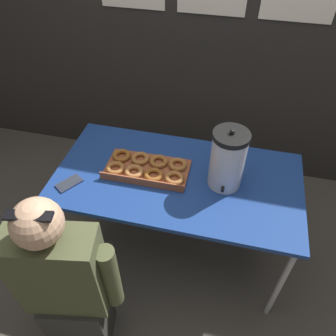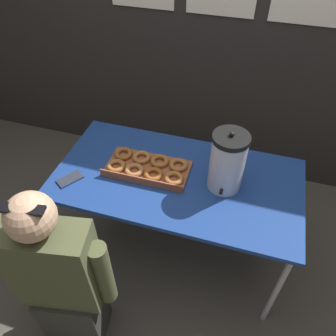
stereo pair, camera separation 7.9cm
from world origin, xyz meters
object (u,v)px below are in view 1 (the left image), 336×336
object	(u,v)px
donut_box	(147,168)
cell_phone	(69,183)
person_seated	(67,287)
coffee_urn	(228,160)

from	to	relation	value
donut_box	cell_phone	xyz separation A→B (m)	(-0.39, -0.20, -0.02)
cell_phone	person_seated	xyz separation A→B (m)	(0.18, -0.49, -0.19)
coffee_urn	person_seated	distance (m)	1.03
cell_phone	coffee_urn	bearing A→B (deg)	48.15
coffee_urn	cell_phone	bearing A→B (deg)	-165.95
coffee_urn	person_seated	world-z (taller)	person_seated
donut_box	person_seated	xyz separation A→B (m)	(-0.22, -0.69, -0.20)
coffee_urn	cell_phone	world-z (taller)	coffee_urn
cell_phone	person_seated	size ratio (longest dim) A/B	0.13
person_seated	coffee_urn	bearing A→B (deg)	-143.97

